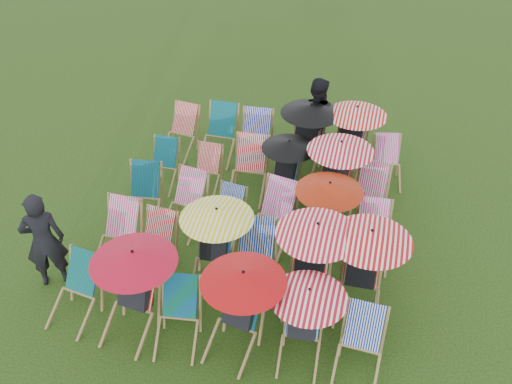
% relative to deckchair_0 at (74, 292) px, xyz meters
% --- Properties ---
extents(ground, '(100.00, 100.00, 0.00)m').
position_rel_deckchair_0_xyz_m(ground, '(2.00, 2.24, -0.47)').
color(ground, black).
rests_on(ground, ground).
extents(deckchair_0, '(0.74, 0.94, 0.93)m').
position_rel_deckchair_0_xyz_m(deckchair_0, '(0.00, 0.00, 0.00)').
color(deckchair_0, olive).
rests_on(deckchair_0, ground).
extents(deckchair_1, '(1.18, 1.25, 1.40)m').
position_rel_deckchair_0_xyz_m(deckchair_1, '(0.93, -0.00, 0.27)').
color(deckchair_1, olive).
rests_on(deckchair_1, ground).
extents(deckchair_2, '(0.70, 0.90, 0.91)m').
position_rel_deckchair_0_xyz_m(deckchair_2, '(1.60, -0.07, -0.01)').
color(deckchair_2, olive).
rests_on(deckchair_2, ground).
extents(deckchair_3, '(1.14, 1.22, 1.35)m').
position_rel_deckchair_0_xyz_m(deckchair_3, '(2.42, 0.05, 0.25)').
color(deckchair_3, olive).
rests_on(deckchair_3, ground).
extents(deckchair_4, '(1.01, 1.06, 1.20)m').
position_rel_deckchair_0_xyz_m(deckchair_4, '(3.30, 0.11, 0.17)').
color(deckchair_4, olive).
rests_on(deckchair_4, ground).
extents(deckchair_5, '(0.65, 0.88, 0.91)m').
position_rel_deckchair_0_xyz_m(deckchair_5, '(4.07, 0.03, -0.01)').
color(deckchair_5, olive).
rests_on(deckchair_5, ground).
extents(deckchair_6, '(0.68, 0.94, 0.99)m').
position_rel_deckchair_0_xyz_m(deckchair_6, '(0.09, 1.21, 0.03)').
color(deckchair_6, olive).
rests_on(deckchair_6, ground).
extents(deckchair_7, '(0.68, 0.89, 0.91)m').
position_rel_deckchair_0_xyz_m(deckchair_7, '(0.71, 1.21, -0.01)').
color(deckchair_7, olive).
rests_on(deckchair_7, ground).
extents(deckchair_8, '(1.12, 1.19, 1.32)m').
position_rel_deckchair_0_xyz_m(deckchair_8, '(1.72, 1.21, 0.23)').
color(deckchair_8, olive).
rests_on(deckchair_8, ground).
extents(deckchair_9, '(0.74, 0.99, 1.02)m').
position_rel_deckchair_0_xyz_m(deckchair_9, '(2.34, 1.21, 0.05)').
color(deckchair_9, olive).
rests_on(deckchair_9, ground).
extents(deckchair_10, '(1.19, 1.25, 1.42)m').
position_rel_deckchair_0_xyz_m(deckchair_10, '(3.22, 1.13, 0.28)').
color(deckchair_10, olive).
rests_on(deckchair_10, ground).
extents(deckchair_11, '(1.18, 1.23, 1.40)m').
position_rel_deckchair_0_xyz_m(deckchair_11, '(3.96, 1.19, 0.27)').
color(deckchair_11, olive).
rests_on(deckchair_11, ground).
extents(deckchair_12, '(0.73, 0.94, 0.94)m').
position_rel_deckchair_0_xyz_m(deckchair_12, '(0.04, 2.34, 0.01)').
color(deckchair_12, olive).
rests_on(deckchair_12, ground).
extents(deckchair_13, '(0.78, 0.98, 0.96)m').
position_rel_deckchair_0_xyz_m(deckchair_13, '(0.83, 2.29, 0.02)').
color(deckchair_13, olive).
rests_on(deckchair_13, ground).
extents(deckchair_14, '(0.65, 0.82, 0.82)m').
position_rel_deckchair_0_xyz_m(deckchair_14, '(1.58, 2.27, -0.06)').
color(deckchair_14, olive).
rests_on(deckchair_14, ground).
extents(deckchair_15, '(0.84, 1.04, 1.01)m').
position_rel_deckchair_0_xyz_m(deckchair_15, '(2.38, 2.32, 0.04)').
color(deckchair_15, olive).
rests_on(deckchair_15, ground).
extents(deckchair_16, '(1.09, 1.16, 1.29)m').
position_rel_deckchair_0_xyz_m(deckchair_16, '(3.20, 2.33, 0.21)').
color(deckchair_16, olive).
rests_on(deckchair_16, ground).
extents(deckchair_17, '(0.66, 0.89, 0.93)m').
position_rel_deckchair_0_xyz_m(deckchair_17, '(4.02, 2.29, -0.00)').
color(deckchair_17, olive).
rests_on(deckchair_17, ground).
extents(deckchair_18, '(0.57, 0.79, 0.85)m').
position_rel_deckchair_0_xyz_m(deckchair_18, '(-0.02, 3.36, -0.04)').
color(deckchair_18, olive).
rests_on(deckchair_18, ground).
extents(deckchair_19, '(0.55, 0.76, 0.82)m').
position_rel_deckchair_0_xyz_m(deckchair_19, '(0.83, 3.43, -0.06)').
color(deckchair_19, olive).
rests_on(deckchair_19, ground).
extents(deckchair_20, '(0.72, 0.98, 1.03)m').
position_rel_deckchair_0_xyz_m(deckchair_20, '(1.64, 3.52, 0.05)').
color(deckchair_20, olive).
rests_on(deckchair_20, ground).
extents(deckchair_21, '(0.99, 1.05, 1.18)m').
position_rel_deckchair_0_xyz_m(deckchair_21, '(2.31, 3.57, 0.16)').
color(deckchair_21, olive).
rests_on(deckchair_21, ground).
extents(deckchair_22, '(1.16, 1.24, 1.38)m').
position_rel_deckchair_0_xyz_m(deckchair_22, '(3.22, 3.43, 0.26)').
color(deckchair_22, olive).
rests_on(deckchair_22, ground).
extents(deckchair_23, '(0.68, 0.91, 0.95)m').
position_rel_deckchair_0_xyz_m(deckchair_23, '(3.88, 3.36, 0.01)').
color(deckchair_23, olive).
rests_on(deckchair_23, ground).
extents(deckchair_24, '(0.74, 0.94, 0.95)m').
position_rel_deckchair_0_xyz_m(deckchair_24, '(-0.09, 4.53, 0.01)').
color(deckchair_24, olive).
rests_on(deckchair_24, ground).
extents(deckchair_25, '(0.69, 0.96, 1.03)m').
position_rel_deckchair_0_xyz_m(deckchair_25, '(0.73, 4.57, 0.05)').
color(deckchair_25, olive).
rests_on(deckchair_25, ground).
extents(deckchair_26, '(0.74, 0.99, 1.03)m').
position_rel_deckchair_0_xyz_m(deckchair_26, '(1.50, 4.52, 0.05)').
color(deckchair_26, olive).
rests_on(deckchair_26, ground).
extents(deckchair_27, '(1.16, 1.23, 1.38)m').
position_rel_deckchair_0_xyz_m(deckchair_27, '(2.50, 4.59, 0.26)').
color(deckchair_27, olive).
rests_on(deckchair_27, ground).
extents(deckchair_28, '(1.16, 1.23, 1.38)m').
position_rel_deckchair_0_xyz_m(deckchair_28, '(3.35, 4.73, 0.26)').
color(deckchair_28, olive).
rests_on(deckchair_28, ground).
extents(deckchair_29, '(0.70, 0.88, 0.86)m').
position_rel_deckchair_0_xyz_m(deckchair_29, '(4.11, 4.54, -0.04)').
color(deckchair_29, olive).
rests_on(deckchair_29, ground).
extents(person_left, '(0.73, 0.66, 1.68)m').
position_rel_deckchair_0_xyz_m(person_left, '(-0.70, 0.52, 0.38)').
color(person_left, black).
rests_on(person_left, ground).
extents(person_rear, '(0.96, 0.82, 1.72)m').
position_rel_deckchair_0_xyz_m(person_rear, '(2.61, 5.12, 0.40)').
color(person_rear, black).
rests_on(person_rear, ground).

